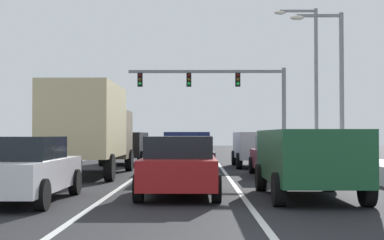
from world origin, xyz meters
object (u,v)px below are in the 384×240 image
object	(u,v)px
sedan_red_center_lane_nearest	(179,166)
suv_black_left_lane_third	(126,145)
suv_green_right_lane_nearest	(307,157)
street_lamp_right_near	(382,32)
traffic_light_gantry	(229,89)
street_lamp_right_far	(311,71)
sedan_charcoal_center_lane_second	(188,157)
street_lamp_right_mid	(334,73)
suv_silver_right_lane_third	(256,146)
suv_navy_center_lane_third	(188,146)
sedan_white_left_lane_nearest	(22,169)
box_truck_left_lane_second	(90,125)
sedan_maroon_right_lane_second	(280,156)

from	to	relation	value
sedan_red_center_lane_nearest	suv_black_left_lane_third	size ratio (longest dim) A/B	0.92
suv_green_right_lane_nearest	street_lamp_right_near	bearing A→B (deg)	60.12
traffic_light_gantry	street_lamp_right_far	size ratio (longest dim) A/B	1.18
sedan_red_center_lane_nearest	sedan_charcoal_center_lane_second	size ratio (longest dim) A/B	1.00
suv_black_left_lane_third	street_lamp_right_mid	distance (m)	11.28
suv_silver_right_lane_third	street_lamp_right_mid	bearing A→B (deg)	10.46
suv_navy_center_lane_third	suv_black_left_lane_third	size ratio (longest dim) A/B	1.00
street_lamp_right_mid	street_lamp_right_far	world-z (taller)	street_lamp_right_far
sedan_red_center_lane_nearest	street_lamp_right_mid	size ratio (longest dim) A/B	0.59
suv_black_left_lane_third	sedan_white_left_lane_nearest	bearing A→B (deg)	-91.03
sedan_charcoal_center_lane_second	traffic_light_gantry	size ratio (longest dim) A/B	0.41
sedan_charcoal_center_lane_second	box_truck_left_lane_second	size ratio (longest dim) A/B	0.63
suv_silver_right_lane_third	street_lamp_right_near	distance (m)	8.34
street_lamp_right_near	suv_navy_center_lane_third	bearing A→B (deg)	147.99
sedan_red_center_lane_nearest	street_lamp_right_far	distance (m)	21.71
box_truck_left_lane_second	suv_black_left_lane_third	distance (m)	8.52
suv_silver_right_lane_third	sedan_red_center_lane_nearest	xyz separation A→B (m)	(-3.32, -12.77, -0.25)
box_truck_left_lane_second	street_lamp_right_mid	size ratio (longest dim) A/B	0.94
street_lamp_right_near	street_lamp_right_mid	bearing A→B (deg)	92.64
street_lamp_right_near	box_truck_left_lane_second	bearing A→B (deg)	-177.96
street_lamp_right_far	suv_black_left_lane_third	bearing A→B (deg)	-156.47
traffic_light_gantry	street_lamp_right_near	world-z (taller)	street_lamp_right_near
suv_green_right_lane_nearest	suv_silver_right_lane_third	bearing A→B (deg)	89.36
sedan_red_center_lane_nearest	box_truck_left_lane_second	bearing A→B (deg)	118.01
suv_navy_center_lane_third	street_lamp_right_far	xyz separation A→B (m)	(7.38, 8.03, 4.45)
box_truck_left_lane_second	suv_black_left_lane_third	xyz separation A→B (m)	(0.28, 8.47, -0.88)
sedan_white_left_lane_nearest	box_truck_left_lane_second	distance (m)	8.22
street_lamp_right_near	street_lamp_right_mid	xyz separation A→B (m)	(-0.29, 6.36, -0.88)
traffic_light_gantry	street_lamp_right_far	bearing A→B (deg)	-45.19
sedan_charcoal_center_lane_second	traffic_light_gantry	xyz separation A→B (m)	(2.54, 18.86, 3.97)
traffic_light_gantry	street_lamp_right_far	world-z (taller)	street_lamp_right_far
suv_navy_center_lane_third	suv_black_left_lane_third	bearing A→B (deg)	134.61
sedan_charcoal_center_lane_second	street_lamp_right_mid	distance (m)	11.19
street_lamp_right_mid	box_truck_left_lane_second	bearing A→B (deg)	-148.03
suv_black_left_lane_third	sedan_red_center_lane_nearest	bearing A→B (deg)	-77.74
sedan_maroon_right_lane_second	sedan_red_center_lane_nearest	world-z (taller)	same
suv_navy_center_lane_third	street_lamp_right_far	size ratio (longest dim) A/B	0.53
sedan_charcoal_center_lane_second	traffic_light_gantry	world-z (taller)	traffic_light_gantry
street_lamp_right_near	street_lamp_right_far	distance (m)	12.73
suv_black_left_lane_third	sedan_charcoal_center_lane_second	bearing A→B (deg)	-70.01
sedan_red_center_lane_nearest	street_lamp_right_far	size ratio (longest dim) A/B	0.49
sedan_maroon_right_lane_second	street_lamp_right_mid	bearing A→B (deg)	61.89
sedan_red_center_lane_nearest	suv_navy_center_lane_third	bearing A→B (deg)	89.91
suv_green_right_lane_nearest	traffic_light_gantry	world-z (taller)	traffic_light_gantry
street_lamp_right_near	sedan_maroon_right_lane_second	bearing A→B (deg)	-171.73
street_lamp_right_far	traffic_light_gantry	bearing A→B (deg)	134.81
suv_black_left_lane_third	street_lamp_right_near	xyz separation A→B (m)	(10.85, -8.07, 4.47)
sedan_red_center_lane_nearest	suv_black_left_lane_third	world-z (taller)	suv_black_left_lane_third
sedan_red_center_lane_nearest	traffic_light_gantry	distance (m)	25.08
suv_black_left_lane_third	sedan_maroon_right_lane_second	bearing A→B (deg)	-51.66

